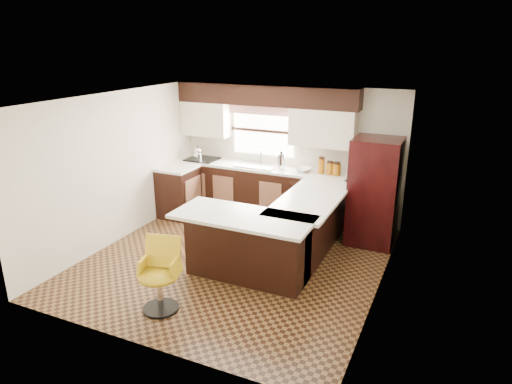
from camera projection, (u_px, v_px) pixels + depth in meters
The scene contains 30 objects.
floor at pixel (235, 260), 6.85m from camera, with size 4.40×4.40×0.00m, color #49301A.
ceiling at pixel (233, 99), 6.09m from camera, with size 4.40×4.40×0.00m, color silver.
wall_back at pixel (288, 152), 8.37m from camera, with size 4.40×4.40×0.00m, color beige.
wall_front at pixel (134, 245), 4.57m from camera, with size 4.40×4.40×0.00m, color beige.
wall_left at pixel (117, 168), 7.29m from camera, with size 4.40×4.40×0.00m, color beige.
wall_right at pixel (385, 206), 5.65m from camera, with size 4.40×4.40×0.00m, color beige.
base_cab_back at pixel (259, 192), 8.52m from camera, with size 3.30×0.60×0.90m, color black.
base_cab_left at pixel (179, 192), 8.49m from camera, with size 0.60×0.70×0.90m, color black.
counter_back at pixel (259, 167), 8.37m from camera, with size 3.30×0.60×0.04m, color silver.
counter_left at pixel (178, 168), 8.34m from camera, with size 0.60×0.70×0.04m, color silver.
soffit at pixel (265, 95), 8.05m from camera, with size 3.40×0.35×0.36m, color black.
upper_cab_left at pixel (206, 119), 8.69m from camera, with size 0.94×0.35×0.64m, color beige.
upper_cab_right at pixel (323, 128), 7.79m from camera, with size 1.14×0.35×0.64m, color beige.
window_pane at pixel (263, 131), 8.44m from camera, with size 1.20×0.02×0.90m, color white.
valance at pixel (262, 110), 8.28m from camera, with size 1.30×0.06×0.18m, color #D19B93.
sink at pixel (256, 165), 8.36m from camera, with size 0.75×0.45×0.03m, color #B2B2B7.
dishwasher at pixel (305, 205), 7.89m from camera, with size 0.58×0.03×0.78m, color black.
cooktop at pixel (202, 159), 8.82m from camera, with size 0.58×0.50×0.03m, color black.
peninsula_long at pixel (306, 228), 6.89m from camera, with size 0.60×1.95×0.90m, color black.
peninsula_return at pixel (248, 247), 6.26m from camera, with size 1.65×0.60×0.90m, color black.
counter_pen_long at pixel (311, 199), 6.72m from camera, with size 0.84×1.95×0.04m, color silver.
counter_pen_return at pixel (243, 217), 6.04m from camera, with size 1.89×0.84×0.04m, color silver.
refrigerator at pixel (374, 192), 7.22m from camera, with size 0.74×0.71×1.72m, color black.
bar_chair at pixel (158, 277), 5.47m from camera, with size 0.48×0.48×0.91m, color gold, non-canonical shape.
kettle at pixel (198, 152), 8.81m from camera, with size 0.18×0.18×0.24m, color silver, non-canonical shape.
percolator at pixel (281, 161), 8.15m from camera, with size 0.13×0.13×0.28m, color silver.
mixing_bowl at pixel (303, 170), 8.03m from camera, with size 0.28×0.28×0.07m, color white.
canister_large at pixel (321, 166), 7.89m from camera, with size 0.12×0.12×0.26m, color #95580C.
canister_med at pixel (330, 169), 7.84m from camera, with size 0.13×0.13×0.20m, color #95580C.
canister_small at pixel (337, 170), 7.79m from camera, with size 0.14×0.14×0.20m, color #95580C.
Camera 1 is at (2.83, -5.49, 3.16)m, focal length 32.00 mm.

